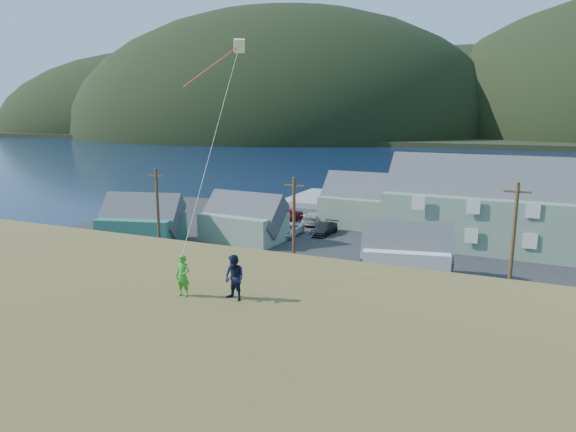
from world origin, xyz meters
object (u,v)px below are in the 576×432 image
Objects in this scene: wharf at (378,203)px; kite_flyer_green at (183,276)px; shed_palegreen_near at (244,219)px; kite_flyer_navy at (234,278)px; lodge at (554,210)px; shed_palegreen_far at (371,203)px; shed_white at (406,253)px; shed_teal at (142,221)px.

wharf is 17.90× the size of kite_flyer_green.
kite_flyer_navy is at bearing -56.68° from shed_palegreen_near.
lodge is (21.69, -18.91, 3.85)m from wharf.
wharf is 0.81× the size of lodge.
lodge is 22.07× the size of kite_flyer_green.
shed_palegreen_near is (-29.49, -7.56, -1.93)m from lodge.
wharf is at bearing 95.24° from kite_flyer_green.
lodge reaches higher than shed_palegreen_far.
shed_white is at bearing -72.22° from wharf.
shed_palegreen_near reaches higher than shed_white.
kite_flyer_navy is at bearing 10.35° from kite_flyer_green.
wharf is 14.78m from shed_palegreen_far.
lodge is 3.53× the size of shed_palegreen_near.
shed_palegreen_far reaches higher than shed_teal.
shed_white is 26.96m from kite_flyer_navy.
shed_palegreen_far reaches higher than shed_palegreen_near.
shed_palegreen_far is (2.73, -14.30, 2.52)m from wharf.
kite_flyer_green is at bearing -107.03° from lodge.
kite_flyer_green is at bearing -59.50° from shed_palegreen_near.
wharf is at bearing 103.63° from shed_palegreen_far.
kite_flyer_green is at bearing -153.45° from kite_flyer_navy.
kite_flyer_green is (-2.67, -26.72, 5.72)m from shed_white.
kite_flyer_navy reaches higher than shed_palegreen_near.
shed_teal is at bearing 167.06° from shed_white.
kite_flyer_green reaches higher than shed_palegreen_near.
shed_teal is 26.23m from shed_palegreen_far.
shed_teal reaches higher than shed_palegreen_near.
shed_white reaches higher than wharf.
shed_teal is 1.02× the size of shed_palegreen_near.
shed_palegreen_near is 0.76× the size of shed_palegreen_far.
wharf is at bearing 141.13° from lodge.
shed_teal is (-16.94, -31.64, 1.94)m from wharf.
shed_palegreen_far is 45.13m from kite_flyer_navy.
lodge is 4.03× the size of shed_white.
shed_palegreen_far reaches higher than wharf.
kite_flyer_navy is (-12.20, -39.73, 3.68)m from lodge.
shed_palegreen_near is 19.08m from shed_white.
shed_palegreen_far is (-18.97, 4.60, -1.33)m from lodge.
kite_flyer_green is 1.84m from kite_flyer_navy.
kite_flyer_green is at bearing -62.94° from shed_teal.
lodge is 42.66m from kite_flyer_green.
shed_palegreen_near is at bearing 150.60° from shed_white.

